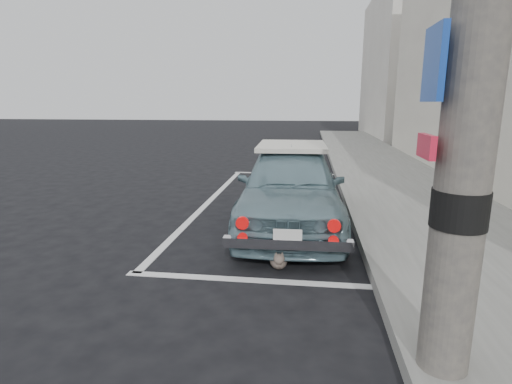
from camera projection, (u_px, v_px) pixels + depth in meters
The scene contains 8 objects.
ground at pixel (220, 261), 5.06m from camera, with size 80.00×80.00×0.00m, color black.
sidewalk at pixel (436, 220), 6.57m from camera, with size 2.80×40.00×0.15m, color slate.
building_far at pixel (404, 66), 22.72m from camera, with size 3.50×10.00×8.00m, color beige.
pline_rear at pixel (254, 280), 4.51m from camera, with size 3.00×0.12×0.01m, color silver.
pline_front at pixel (287, 173), 11.28m from camera, with size 3.00×0.12×0.01m, color silver.
pline_side at pixel (209, 202), 8.08m from camera, with size 0.12×7.00×0.01m, color silver.
retro_coupe at pixel (291, 185), 6.39m from camera, with size 1.68×3.97×1.33m.
cat at pixel (279, 259), 4.82m from camera, with size 0.25×0.50×0.26m.
Camera 1 is at (1.07, -4.64, 1.97)m, focal length 28.00 mm.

